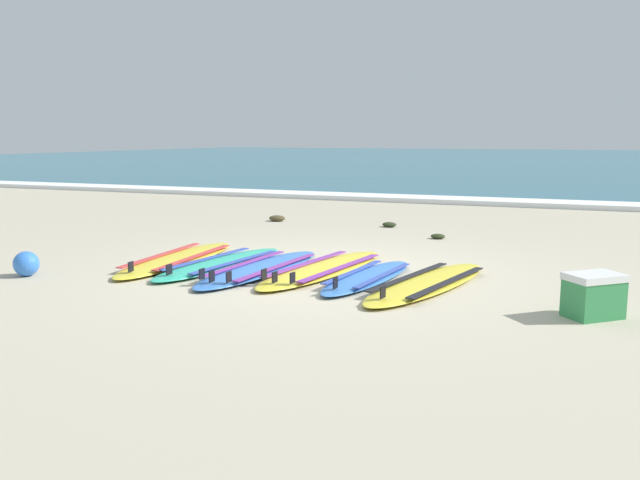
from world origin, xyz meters
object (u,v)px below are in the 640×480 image
(cooler_box, at_px, (594,295))
(surfboard_3, at_px, (324,269))
(beach_ball, at_px, (26,264))
(surfboard_0, at_px, (178,259))
(surfboard_1, at_px, (221,263))
(surfboard_4, at_px, (368,277))
(surfboard_5, at_px, (428,283))
(surfboard_2, at_px, (261,268))

(cooler_box, bearing_deg, surfboard_3, 162.20)
(beach_ball, bearing_deg, surfboard_3, 25.69)
(surfboard_0, height_order, surfboard_1, same)
(surfboard_4, relative_size, surfboard_5, 0.81)
(surfboard_4, bearing_deg, surfboard_0, 177.07)
(surfboard_3, xyz_separation_m, surfboard_5, (1.26, -0.27, -0.00))
(surfboard_3, bearing_deg, beach_ball, -154.31)
(surfboard_1, distance_m, surfboard_5, 2.50)
(surfboard_5, xyz_separation_m, cooler_box, (1.55, -0.63, 0.16))
(surfboard_2, bearing_deg, beach_ball, -152.74)
(surfboard_3, bearing_deg, cooler_box, -17.80)
(surfboard_0, bearing_deg, beach_ball, -129.21)
(surfboard_3, relative_size, surfboard_4, 1.29)
(cooler_box, bearing_deg, surfboard_4, 163.11)
(surfboard_1, distance_m, surfboard_3, 1.25)
(surfboard_0, distance_m, beach_ball, 1.70)
(surfboard_2, xyz_separation_m, surfboard_4, (1.27, 0.01, -0.00))
(cooler_box, bearing_deg, beach_ball, -174.86)
(surfboard_5, distance_m, beach_ball, 4.36)
(surfboard_1, bearing_deg, surfboard_5, -2.72)
(surfboard_0, relative_size, surfboard_4, 1.26)
(surfboard_4, height_order, cooler_box, cooler_box)
(surfboard_0, distance_m, surfboard_5, 3.14)
(surfboard_1, xyz_separation_m, surfboard_4, (1.84, -0.08, 0.00))
(surfboard_5, relative_size, cooler_box, 4.52)
(surfboard_2, distance_m, surfboard_3, 0.71)
(surfboard_2, distance_m, cooler_box, 3.54)
(surfboard_1, bearing_deg, surfboard_2, -9.40)
(surfboard_3, distance_m, beach_ball, 3.27)
(beach_ball, bearing_deg, surfboard_1, 36.56)
(surfboard_4, bearing_deg, surfboard_5, -3.33)
(surfboard_1, xyz_separation_m, surfboard_3, (1.24, 0.15, 0.00))
(cooler_box, xyz_separation_m, beach_ball, (-5.75, -0.52, -0.05))
(cooler_box, relative_size, beach_ball, 1.99)
(surfboard_0, bearing_deg, surfboard_1, -4.19)
(surfboard_3, height_order, cooler_box, cooler_box)
(surfboard_2, relative_size, beach_ball, 8.90)
(surfboard_4, bearing_deg, surfboard_2, -179.38)
(surfboard_0, distance_m, surfboard_4, 2.48)
(surfboard_2, bearing_deg, surfboard_4, 0.62)
(surfboard_0, bearing_deg, surfboard_5, -3.01)
(surfboard_2, distance_m, surfboard_4, 1.27)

